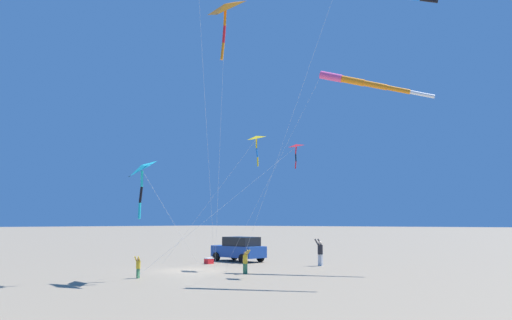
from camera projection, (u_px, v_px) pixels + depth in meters
The scene contains 11 objects.
ground_plane at pixel (191, 270), 32.23m from camera, with size 600.00×600.00×0.00m, color gray.
parked_car at pixel (239, 249), 39.56m from camera, with size 2.43×4.47×1.85m.
cooler_box at pixel (209, 261), 37.27m from camera, with size 0.62×0.42×0.42m.
person_adult_flyer at pixel (320, 251), 35.62m from camera, with size 0.46×0.57×1.83m.
person_child_green_jacket at pixel (138, 266), 27.76m from camera, with size 0.41×0.35×1.18m.
person_child_grey_jacket at pixel (245, 261), 30.10m from camera, with size 0.36×0.45×1.39m.
kite_windsock_black_fish_shape at pixel (359, 82), 33.74m from camera, with size 2.61×15.05×12.98m.
kite_delta_white_trailing at pixel (224, 8), 29.35m from camera, with size 3.90×4.73×15.61m.
kite_delta_long_streamer_right at pixel (256, 138), 34.37m from camera, with size 1.72×8.49×8.75m.
kite_delta_checkered_midright at pixel (295, 147), 29.71m from camera, with size 7.07×6.29×7.46m.
kite_delta_orange_high_right at pixel (141, 169), 27.17m from camera, with size 10.94×7.06×6.23m.
Camera 1 is at (22.82, 23.92, 2.97)m, focal length 36.60 mm.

